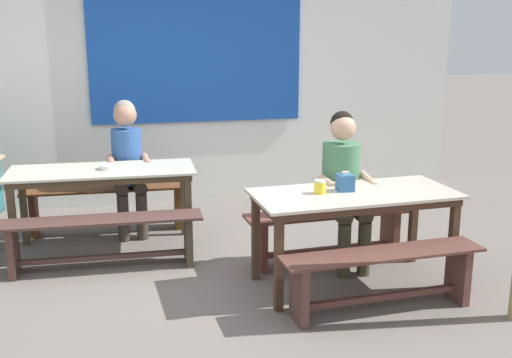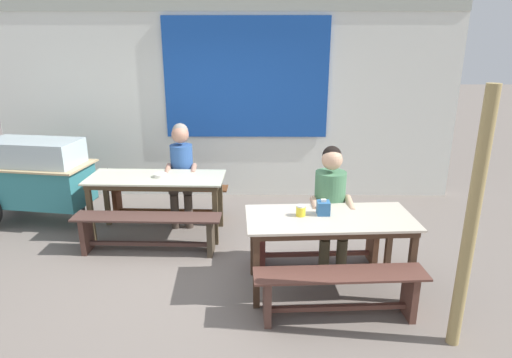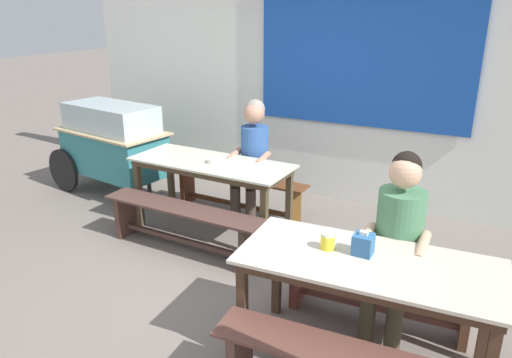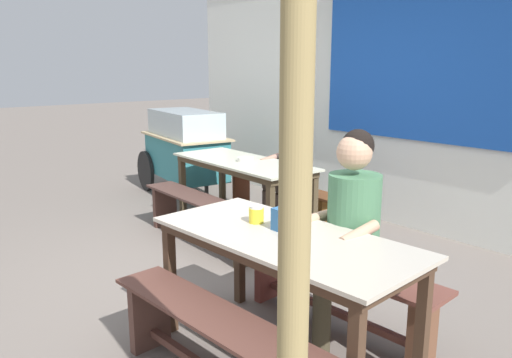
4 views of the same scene
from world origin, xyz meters
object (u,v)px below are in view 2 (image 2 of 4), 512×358
object	(u,v)px
dining_table_far	(156,183)
bench_near_front	(339,290)
food_cart	(35,175)
wooden_support_post	(471,225)
dining_table_near	(329,224)
condiment_jar	(301,211)
bench_far_front	(148,228)
person_right_near_table	(331,201)
bench_far_back	(168,198)
person_center_facing	(181,166)
tissue_box	(323,208)
bench_near_back	(318,238)
soup_bowl	(160,175)

from	to	relation	value
dining_table_far	bench_near_front	bearing A→B (deg)	-41.66
food_cart	wooden_support_post	distance (m)	5.25
wooden_support_post	dining_table_near	bearing A→B (deg)	138.07
bench_near_front	condiment_jar	world-z (taller)	condiment_jar
bench_far_front	person_right_near_table	bearing A→B (deg)	-8.12
dining_table_near	bench_far_back	xyz separation A→B (m)	(-1.96, 1.78, -0.40)
food_cart	person_center_facing	distance (m)	1.95
tissue_box	bench_far_front	bearing A→B (deg)	160.38
bench_far_front	bench_near_back	size ratio (longest dim) A/B	1.14
wooden_support_post	person_right_near_table	bearing A→B (deg)	123.51
bench_far_back	bench_near_back	bearing A→B (deg)	-33.33
soup_bowl	wooden_support_post	size ratio (longest dim) A/B	0.08
bench_far_back	bench_far_front	bearing A→B (deg)	-91.33
bench_far_front	person_right_near_table	world-z (taller)	person_right_near_table
bench_near_back	soup_bowl	world-z (taller)	soup_bowl
bench_near_back	bench_near_front	bearing A→B (deg)	-86.41
bench_far_back	bench_near_back	distance (m)	2.30
person_center_facing	wooden_support_post	world-z (taller)	wooden_support_post
bench_far_back	food_cart	size ratio (longest dim) A/B	0.91
bench_near_back	condiment_jar	distance (m)	0.75
bench_far_back	bench_near_back	world-z (taller)	same
dining_table_far	condiment_jar	bearing A→B (deg)	-36.23
bench_near_front	person_right_near_table	distance (m)	1.08
dining_table_near	wooden_support_post	xyz separation A→B (m)	(0.93, -0.84, 0.37)
bench_near_front	person_right_near_table	xyz separation A→B (m)	(0.04, 0.97, 0.47)
dining_table_far	dining_table_near	world-z (taller)	same
bench_near_back	dining_table_far	bearing A→B (deg)	158.85
person_center_facing	person_right_near_table	bearing A→B (deg)	-34.89
dining_table_near	person_right_near_table	size ratio (longest dim) A/B	1.23
condiment_jar	wooden_support_post	size ratio (longest dim) A/B	0.05
bench_near_front	soup_bowl	xyz separation A→B (m)	(-1.94, 1.77, 0.50)
bench_near_back	soup_bowl	size ratio (longest dim) A/B	9.09
bench_far_front	person_right_near_table	distance (m)	2.13
bench_near_front	condiment_jar	distance (m)	0.82
bench_near_back	condiment_jar	xyz separation A→B (m)	(-0.25, -0.49, 0.52)
bench_far_back	condiment_jar	world-z (taller)	condiment_jar
bench_near_back	tissue_box	bearing A→B (deg)	-93.15
person_right_near_table	condiment_jar	distance (m)	0.56
food_cart	condiment_jar	world-z (taller)	food_cart
dining_table_near	wooden_support_post	size ratio (longest dim) A/B	0.78
dining_table_near	soup_bowl	world-z (taller)	soup_bowl
condiment_jar	dining_table_near	bearing A→B (deg)	-5.42
bench_near_back	soup_bowl	xyz separation A→B (m)	(-1.88, 0.74, 0.49)
dining_table_far	person_right_near_table	size ratio (longest dim) A/B	1.26
food_cart	tissue_box	distance (m)	3.95
dining_table_near	food_cart	size ratio (longest dim) A/B	0.90
bench_far_front	tissue_box	bearing A→B (deg)	-19.62
dining_table_near	condiment_jar	bearing A→B (deg)	174.58
dining_table_far	bench_far_front	bearing A→B (deg)	-91.33
dining_table_near	bench_near_back	bearing A→B (deg)	93.59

